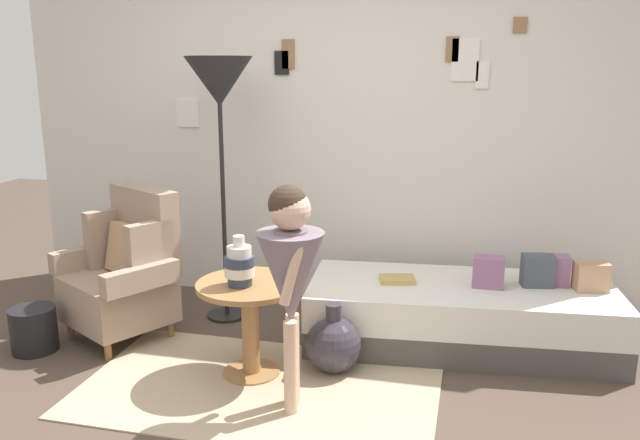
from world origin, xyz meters
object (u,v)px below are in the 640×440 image
at_px(vase_striped, 240,265).
at_px(magazine_basket, 34,329).
at_px(book_on_daybed, 397,279).
at_px(armchair, 126,271).
at_px(person_child, 291,269).
at_px(demijohn_near, 333,344).
at_px(daybed, 460,315).
at_px(floor_lamp, 219,90).
at_px(side_table, 250,309).

xyz_separation_m(vase_striped, magazine_basket, (-1.39, 0.03, -0.53)).
bearing_deg(book_on_daybed, armchair, -169.31).
height_order(person_child, magazine_basket, person_child).
bearing_deg(magazine_basket, demijohn_near, 5.19).
bearing_deg(daybed, book_on_daybed, -175.01).
bearing_deg(floor_lamp, armchair, -138.35).
distance_m(side_table, book_on_daybed, 1.01).
bearing_deg(side_table, armchair, 160.45).
distance_m(armchair, demijohn_near, 1.46).
xyz_separation_m(floor_lamp, demijohn_near, (0.92, -0.65, -1.41)).
height_order(side_table, demijohn_near, side_table).
bearing_deg(demijohn_near, floor_lamp, 144.90).
height_order(armchair, demijohn_near, armchair).
bearing_deg(armchair, vase_striped, -23.05).
relative_size(armchair, vase_striped, 3.42).
bearing_deg(book_on_daybed, vase_striped, -137.18).
xyz_separation_m(book_on_daybed, demijohn_near, (-0.30, -0.52, -0.25)).
relative_size(daybed, book_on_daybed, 8.92).
bearing_deg(vase_striped, floor_lamp, 117.05).
xyz_separation_m(floor_lamp, person_child, (0.80, -1.11, -0.82)).
bearing_deg(person_child, demijohn_near, 76.07).
xyz_separation_m(side_table, person_child, (0.34, -0.32, 0.36)).
bearing_deg(book_on_daybed, magazine_basket, -162.36).
xyz_separation_m(side_table, book_on_daybed, (0.75, 0.67, 0.01)).
bearing_deg(vase_striped, daybed, 32.70).
relative_size(daybed, vase_striped, 6.93).
xyz_separation_m(book_on_daybed, magazine_basket, (-2.17, -0.69, -0.28)).
height_order(floor_lamp, demijohn_near, floor_lamp).
bearing_deg(person_child, magazine_basket, 170.46).
relative_size(side_table, book_on_daybed, 2.73).
bearing_deg(vase_striped, person_child, -35.34).
distance_m(daybed, demijohn_near, 0.89).
distance_m(floor_lamp, magazine_basket, 1.91).
height_order(person_child, book_on_daybed, person_child).
bearing_deg(book_on_daybed, person_child, -112.74).
height_order(vase_striped, magazine_basket, vase_striped).
bearing_deg(magazine_basket, vase_striped, -1.40).
height_order(daybed, magazine_basket, daybed).
relative_size(side_table, magazine_basket, 2.14).
distance_m(side_table, demijohn_near, 0.53).
bearing_deg(side_table, vase_striped, -121.90).
bearing_deg(vase_striped, demijohn_near, 22.86).
height_order(vase_striped, book_on_daybed, vase_striped).
height_order(side_table, vase_striped, vase_striped).
distance_m(daybed, floor_lamp, 2.13).
bearing_deg(demijohn_near, book_on_daybed, 60.23).
relative_size(armchair, book_on_daybed, 4.41).
relative_size(daybed, magazine_basket, 7.01).
bearing_deg(magazine_basket, book_on_daybed, 17.64).
xyz_separation_m(person_child, book_on_daybed, (0.41, 0.99, -0.35)).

